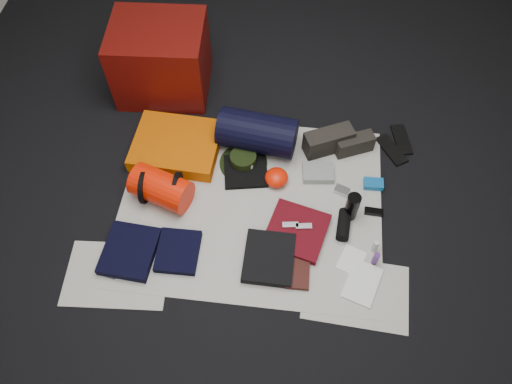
# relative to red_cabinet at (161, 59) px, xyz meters

# --- Properties ---
(floor) EXTENTS (4.50, 4.50, 0.02)m
(floor) POSITION_rel_red_cabinet_xyz_m (0.73, -0.92, -0.27)
(floor) COLOR black
(floor) RESTS_ON ground
(newspaper_mat) EXTENTS (1.60, 1.30, 0.01)m
(newspaper_mat) POSITION_rel_red_cabinet_xyz_m (0.73, -0.92, -0.25)
(newspaper_mat) COLOR silver
(newspaper_mat) RESTS_ON floor
(newspaper_sheet_front_left) EXTENTS (0.61, 0.44, 0.00)m
(newspaper_sheet_front_left) POSITION_rel_red_cabinet_xyz_m (0.03, -1.47, -0.25)
(newspaper_sheet_front_left) COLOR silver
(newspaper_sheet_front_left) RESTS_ON floor
(newspaper_sheet_front_right) EXTENTS (0.60, 0.43, 0.00)m
(newspaper_sheet_front_right) POSITION_rel_red_cabinet_xyz_m (1.38, -1.42, -0.25)
(newspaper_sheet_front_right) COLOR silver
(newspaper_sheet_front_right) RESTS_ON floor
(red_cabinet) EXTENTS (0.65, 0.55, 0.51)m
(red_cabinet) POSITION_rel_red_cabinet_xyz_m (0.00, 0.00, 0.00)
(red_cabinet) COLOR #550A06
(red_cabinet) RESTS_ON floor
(sleeping_pad) EXTENTS (0.57, 0.47, 0.10)m
(sleeping_pad) POSITION_rel_red_cabinet_xyz_m (0.20, -0.57, -0.20)
(sleeping_pad) COLOR #CB5402
(sleeping_pad) RESTS_ON newspaper_mat
(stuff_sack) EXTENTS (0.40, 0.31, 0.21)m
(stuff_sack) POSITION_rel_red_cabinet_xyz_m (0.18, -0.94, -0.15)
(stuff_sack) COLOR red
(stuff_sack) RESTS_ON newspaper_mat
(sack_strap_left) EXTENTS (0.02, 0.22, 0.22)m
(sack_strap_left) POSITION_rel_red_cabinet_xyz_m (0.08, -0.94, -0.14)
(sack_strap_left) COLOR black
(sack_strap_left) RESTS_ON newspaper_mat
(sack_strap_right) EXTENTS (0.03, 0.22, 0.22)m
(sack_strap_right) POSITION_rel_red_cabinet_xyz_m (0.28, -0.94, -0.14)
(sack_strap_right) COLOR black
(sack_strap_right) RESTS_ON newspaper_mat
(navy_duffel) EXTENTS (0.53, 0.32, 0.26)m
(navy_duffel) POSITION_rel_red_cabinet_xyz_m (0.72, -0.47, -0.12)
(navy_duffel) COLOR black
(navy_duffel) RESTS_ON newspaper_mat
(boonie_brim) EXTENTS (0.37, 0.37, 0.01)m
(boonie_brim) POSITION_rel_red_cabinet_xyz_m (0.64, -0.62, -0.25)
(boonie_brim) COLOR black
(boonie_brim) RESTS_ON newspaper_mat
(boonie_crown) EXTENTS (0.17, 0.17, 0.07)m
(boonie_crown) POSITION_rel_red_cabinet_xyz_m (0.64, -0.62, -0.21)
(boonie_crown) COLOR black
(boonie_crown) RESTS_ON boonie_brim
(hiking_boot_left) EXTENTS (0.34, 0.24, 0.16)m
(hiking_boot_left) POSITION_rel_red_cabinet_xyz_m (1.18, -0.44, -0.17)
(hiking_boot_left) COLOR black
(hiking_boot_left) RESTS_ON newspaper_mat
(hiking_boot_right) EXTENTS (0.27, 0.19, 0.13)m
(hiking_boot_right) POSITION_rel_red_cabinet_xyz_m (1.35, -0.43, -0.19)
(hiking_boot_right) COLOR black
(hiking_boot_right) RESTS_ON newspaper_mat
(flip_flop_left) EXTENTS (0.22, 0.27, 0.01)m
(flip_flop_left) POSITION_rel_red_cabinet_xyz_m (1.60, -0.40, -0.25)
(flip_flop_left) COLOR black
(flip_flop_left) RESTS_ON floor
(flip_flop_right) EXTENTS (0.14, 0.27, 0.01)m
(flip_flop_right) POSITION_rel_red_cabinet_xyz_m (1.67, -0.31, -0.25)
(flip_flop_right) COLOR black
(flip_flop_right) RESTS_ON floor
(trousers_navy_a) EXTENTS (0.31, 0.35, 0.05)m
(trousers_navy_a) POSITION_rel_red_cabinet_xyz_m (0.07, -1.34, -0.22)
(trousers_navy_a) COLOR black
(trousers_navy_a) RESTS_ON newspaper_mat
(trousers_navy_b) EXTENTS (0.24, 0.28, 0.04)m
(trousers_navy_b) POSITION_rel_red_cabinet_xyz_m (0.35, -1.30, -0.23)
(trousers_navy_b) COLOR black
(trousers_navy_b) RESTS_ON newspaper_mat
(trousers_charcoal) EXTENTS (0.29, 0.33, 0.05)m
(trousers_charcoal) POSITION_rel_red_cabinet_xyz_m (0.88, -1.29, -0.23)
(trousers_charcoal) COLOR black
(trousers_charcoal) RESTS_ON newspaper_mat
(black_tshirt) EXTENTS (0.31, 0.30, 0.03)m
(black_tshirt) POSITION_rel_red_cabinet_xyz_m (0.67, -0.69, -0.24)
(black_tshirt) COLOR black
(black_tshirt) RESTS_ON newspaper_mat
(red_shirt) EXTENTS (0.41, 0.41, 0.04)m
(red_shirt) POSITION_rel_red_cabinet_xyz_m (1.02, -1.09, -0.23)
(red_shirt) COLOR #540911
(red_shirt) RESTS_ON newspaper_mat
(orange_stuff_sack) EXTENTS (0.17, 0.17, 0.10)m
(orange_stuff_sack) POSITION_rel_red_cabinet_xyz_m (0.87, -0.74, -0.20)
(orange_stuff_sack) COLOR red
(orange_stuff_sack) RESTS_ON newspaper_mat
(first_aid_pouch) EXTENTS (0.21, 0.16, 0.05)m
(first_aid_pouch) POSITION_rel_red_cabinet_xyz_m (1.13, -0.66, -0.23)
(first_aid_pouch) COLOR gray
(first_aid_pouch) RESTS_ON newspaper_mat
(water_bottle) EXTENTS (0.10, 0.10, 0.20)m
(water_bottle) POSITION_rel_red_cabinet_xyz_m (1.33, -0.94, -0.15)
(water_bottle) COLOR black
(water_bottle) RESTS_ON newspaper_mat
(speaker) EXTENTS (0.09, 0.20, 0.08)m
(speaker) POSITION_rel_red_cabinet_xyz_m (1.30, -1.03, -0.21)
(speaker) COLOR black
(speaker) RESTS_ON newspaper_mat
(compact_camera) EXTENTS (0.11, 0.08, 0.04)m
(compact_camera) POSITION_rel_red_cabinet_xyz_m (1.28, -0.77, -0.23)
(compact_camera) COLOR #B5B6BA
(compact_camera) RESTS_ON newspaper_mat
(cyan_case) EXTENTS (0.12, 0.08, 0.04)m
(cyan_case) POSITION_rel_red_cabinet_xyz_m (1.48, -0.70, -0.23)
(cyan_case) COLOR #0F5898
(cyan_case) RESTS_ON newspaper_mat
(toiletry_purple) EXTENTS (0.04, 0.04, 0.10)m
(toiletry_purple) POSITION_rel_red_cabinet_xyz_m (1.48, -1.23, -0.20)
(toiletry_purple) COLOR #502372
(toiletry_purple) RESTS_ON newspaper_mat
(toiletry_clear) EXTENTS (0.04, 0.04, 0.10)m
(toiletry_clear) POSITION_rel_red_cabinet_xyz_m (1.48, -1.15, -0.20)
(toiletry_clear) COLOR beige
(toiletry_clear) RESTS_ON newspaper_mat
(paperback_book) EXTENTS (0.13, 0.20, 0.03)m
(paperback_book) POSITION_rel_red_cabinet_xyz_m (1.05, -1.35, -0.24)
(paperback_book) COLOR black
(paperback_book) RESTS_ON newspaper_mat
(map_booklet) EXTENTS (0.24, 0.29, 0.01)m
(map_booklet) POSITION_rel_red_cabinet_xyz_m (1.41, -1.37, -0.24)
(map_booklet) COLOR silver
(map_booklet) RESTS_ON newspaper_mat
(map_printout) EXTENTS (0.18, 0.20, 0.01)m
(map_printout) POSITION_rel_red_cabinet_xyz_m (1.35, -1.23, -0.25)
(map_printout) COLOR silver
(map_printout) RESTS_ON newspaper_mat
(sunglasses) EXTENTS (0.11, 0.05, 0.03)m
(sunglasses) POSITION_rel_red_cabinet_xyz_m (1.48, -0.90, -0.24)
(sunglasses) COLOR black
(sunglasses) RESTS_ON newspaper_mat
(key_cluster) EXTENTS (0.08, 0.08, 0.01)m
(key_cluster) POSITION_rel_red_cabinet_xyz_m (0.00, -1.47, -0.24)
(key_cluster) COLOR #B5B6BA
(key_cluster) RESTS_ON newspaper_mat
(tape_roll) EXTENTS (0.05, 0.05, 0.04)m
(tape_roll) POSITION_rel_red_cabinet_xyz_m (0.69, -0.66, -0.21)
(tape_roll) COLOR white
(tape_roll) RESTS_ON black_tshirt
(energy_bar_a) EXTENTS (0.10, 0.05, 0.01)m
(energy_bar_a) POSITION_rel_red_cabinet_xyz_m (0.98, -1.07, -0.20)
(energy_bar_a) COLOR #B5B6BA
(energy_bar_a) RESTS_ON red_shirt
(energy_bar_b) EXTENTS (0.10, 0.05, 0.01)m
(energy_bar_b) POSITION_rel_red_cabinet_xyz_m (1.06, -1.07, -0.20)
(energy_bar_b) COLOR #B5B6BA
(energy_bar_b) RESTS_ON red_shirt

